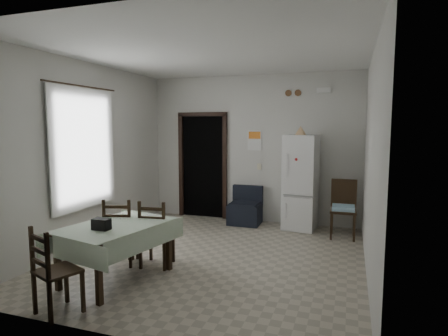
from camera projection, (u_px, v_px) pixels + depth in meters
ground at (213, 256)px, 5.47m from camera, size 4.50×4.50×0.00m
ceiling at (212, 53)px, 5.15m from camera, size 4.20×4.50×0.02m
wall_back at (252, 149)px, 7.43m from camera, size 4.20×0.02×2.90m
wall_front at (121, 179)px, 3.19m from camera, size 4.20×0.02×2.90m
wall_left at (90, 154)px, 5.98m from camera, size 0.02×4.50×2.90m
wall_right at (371, 162)px, 4.64m from camera, size 0.02×4.50×2.90m
doorway at (207, 165)px, 8.00m from camera, size 1.06×0.52×2.22m
window_recess at (78, 149)px, 5.80m from camera, size 0.10×1.20×1.60m
curtain at (84, 149)px, 5.76m from camera, size 0.02×1.45×1.85m
curtain_rod at (82, 86)px, 5.65m from camera, size 0.02×1.60×0.02m
calendar at (255, 140)px, 7.38m from camera, size 0.28×0.02×0.40m
calendar_image at (255, 135)px, 7.36m from camera, size 0.24×0.01×0.14m
light_switch at (259, 167)px, 7.41m from camera, size 0.08×0.02×0.12m
vent_left at (288, 93)px, 7.07m from camera, size 0.12×0.03×0.12m
vent_right at (298, 93)px, 7.01m from camera, size 0.12×0.03×0.12m
emergency_light at (324, 90)px, 6.84m from camera, size 0.25×0.07×0.09m
fridge at (301, 182)px, 6.87m from camera, size 0.63×0.63×1.74m
tan_cone at (301, 130)px, 6.68m from camera, size 0.22×0.22×0.16m
navy_seat at (245, 205)px, 7.26m from camera, size 0.61×0.59×0.73m
corner_chair at (343, 209)px, 6.33m from camera, size 0.43×0.43×0.99m
dining_table at (117, 252)px, 4.62m from camera, size 1.15×1.50×0.70m
black_bag at (101, 224)px, 4.34m from camera, size 0.20×0.12×0.13m
dining_chair_far_left at (121, 231)px, 5.15m from camera, size 0.49×0.49×0.93m
dining_chair_far_right at (157, 233)px, 5.07m from camera, size 0.43×0.43×0.92m
dining_chair_near_head at (58, 270)px, 3.76m from camera, size 0.51×0.51×0.91m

